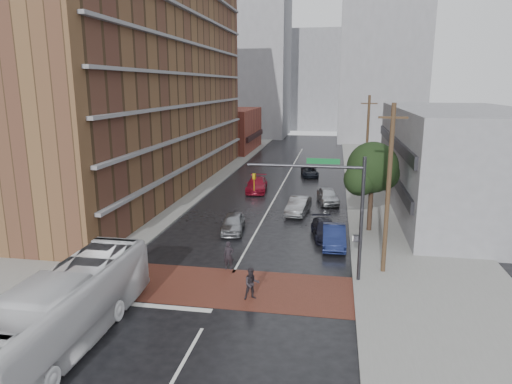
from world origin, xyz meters
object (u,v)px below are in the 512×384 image
(transit_bus, at_px, (65,309))
(suv_travel, at_px, (310,172))
(car_parked_near, at_px, (334,236))
(car_travel_b, at_px, (298,206))
(pedestrian_b, at_px, (252,284))
(car_travel_a, at_px, (233,223))
(car_parked_far, at_px, (328,196))
(car_travel_c, at_px, (257,184))
(car_parked_mid, at_px, (325,229))
(pedestrian_a, at_px, (229,256))

(transit_bus, xyz_separation_m, suv_travel, (8.12, 39.10, -1.03))
(suv_travel, relative_size, car_parked_near, 0.95)
(car_travel_b, distance_m, suv_travel, 16.94)
(pedestrian_b, xyz_separation_m, suv_travel, (1.04, 33.57, -0.27))
(car_travel_a, xyz_separation_m, car_parked_far, (6.94, 10.01, 0.03))
(car_travel_c, relative_size, car_parked_mid, 1.17)
(car_parked_far, bearing_deg, car_travel_b, -131.09)
(car_parked_far, bearing_deg, car_travel_c, 142.50)
(transit_bus, height_order, car_travel_c, transit_bus)
(pedestrian_a, relative_size, car_parked_far, 0.41)
(car_parked_mid, relative_size, car_parked_far, 1.00)
(car_travel_b, relative_size, car_parked_near, 1.01)
(pedestrian_a, xyz_separation_m, car_travel_c, (-1.91, 20.93, -0.15))
(pedestrian_b, bearing_deg, transit_bus, -164.13)
(car_travel_c, bearing_deg, suv_travel, 56.11)
(car_parked_near, bearing_deg, car_travel_b, 110.37)
(car_parked_mid, height_order, car_parked_far, car_parked_far)
(car_travel_c, bearing_deg, car_parked_near, -67.18)
(pedestrian_a, bearing_deg, car_travel_c, 89.03)
(transit_bus, distance_m, car_travel_c, 30.28)
(car_travel_a, bearing_deg, car_travel_c, 85.80)
(transit_bus, distance_m, pedestrian_a, 10.47)
(car_travel_b, bearing_deg, car_parked_mid, -60.88)
(car_travel_b, distance_m, car_parked_far, 4.83)
(car_travel_a, bearing_deg, pedestrian_b, -78.75)
(pedestrian_a, xyz_separation_m, car_parked_far, (5.58, 17.15, -0.15))
(car_travel_c, xyz_separation_m, car_parked_far, (7.49, -3.78, -0.00))
(car_travel_c, bearing_deg, car_travel_b, -62.22)
(pedestrian_a, height_order, car_travel_c, pedestrian_a)
(pedestrian_b, relative_size, car_travel_a, 0.42)
(pedestrian_a, bearing_deg, car_parked_near, 33.73)
(car_parked_mid, bearing_deg, car_parked_far, 80.53)
(car_parked_far, bearing_deg, car_travel_a, -135.48)
(transit_bus, distance_m, suv_travel, 39.95)
(transit_bus, height_order, car_travel_b, transit_bus)
(pedestrian_b, height_order, car_parked_far, pedestrian_b)
(car_travel_a, height_order, car_parked_mid, car_travel_a)
(car_parked_near, bearing_deg, car_travel_a, 164.38)
(pedestrian_b, bearing_deg, car_parked_mid, 49.72)
(pedestrian_b, bearing_deg, car_travel_b, 64.27)
(pedestrian_a, xyz_separation_m, car_travel_a, (-1.36, 7.15, -0.18))
(suv_travel, bearing_deg, car_travel_b, -98.37)
(suv_travel, relative_size, car_parked_far, 0.98)
(pedestrian_a, height_order, car_travel_a, pedestrian_a)
(transit_bus, relative_size, pedestrian_b, 6.75)
(car_travel_c, xyz_separation_m, car_parked_mid, (7.49, -13.93, -0.11))
(pedestrian_a, relative_size, suv_travel, 0.42)
(suv_travel, bearing_deg, pedestrian_a, -104.39)
(car_parked_near, height_order, car_parked_far, car_parked_far)
(car_travel_c, bearing_deg, car_travel_a, -92.40)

